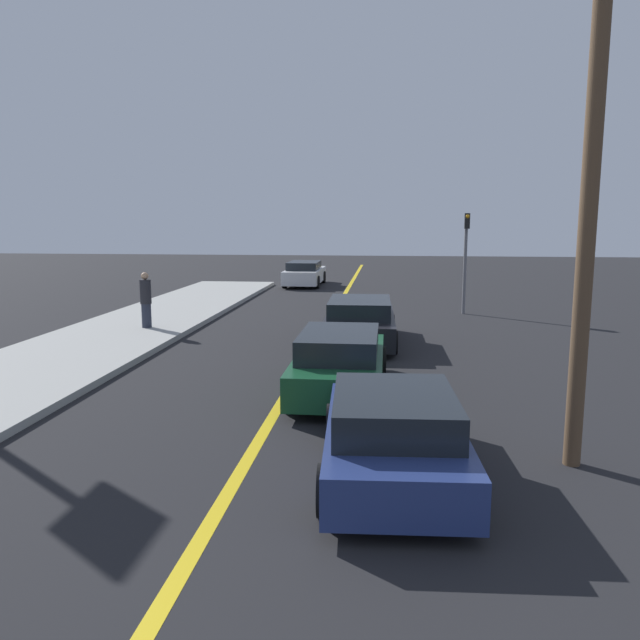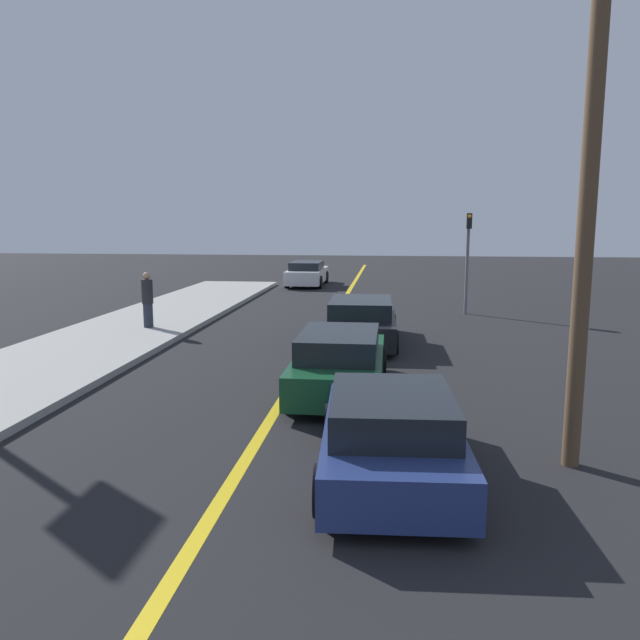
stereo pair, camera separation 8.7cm
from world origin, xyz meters
name	(u,v)px [view 2 (the right image)]	position (x,y,z in m)	size (l,w,h in m)	color
road_center_line	(319,341)	(0.00, 18.00, 0.00)	(0.20, 60.00, 0.01)	gold
sidewalk_left	(97,344)	(-5.97, 16.48, 0.08)	(3.91, 32.95, 0.16)	#9E9E99
car_near_right_lane	(391,436)	(2.10, 8.56, 0.60)	(2.07, 3.96, 1.23)	navy
car_ahead_center	(340,363)	(1.06, 12.64, 0.63)	(1.85, 4.27, 1.28)	#144728
car_far_distant	(361,322)	(1.23, 17.74, 0.62)	(2.09, 4.53, 1.28)	black
car_parked_left_lot	(307,274)	(-2.37, 32.85, 0.62)	(1.90, 4.50, 1.26)	silver
pedestrian_far_standing	(148,300)	(-5.38, 18.74, 1.01)	(0.34, 0.34, 1.70)	#282D3D
traffic_light	(468,252)	(4.77, 23.65, 2.28)	(0.18, 0.40, 3.66)	slate
utility_pole	(588,196)	(4.65, 9.31, 3.77)	(0.24, 0.24, 7.54)	brown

